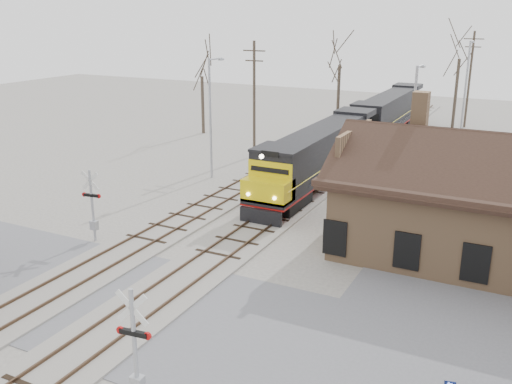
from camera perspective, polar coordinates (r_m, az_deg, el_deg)
ground at (r=24.74m, az=-11.06°, el=-11.38°), size 140.00×140.00×0.00m
road at (r=24.73m, az=-11.06°, el=-11.35°), size 60.00×9.00×0.03m
track_main at (r=36.60m, az=3.33°, el=-1.21°), size 3.40×90.00×0.24m
track_siding at (r=38.52m, az=-2.81°, el=-0.24°), size 3.40×90.00×0.24m
depot at (r=30.38m, az=22.19°, el=-1.87°), size 15.20×9.31×7.90m
locomotive_lead at (r=40.21m, az=6.10°, el=3.61°), size 2.82×18.87×4.19m
locomotive_trailing at (r=58.16m, az=12.95°, el=7.60°), size 2.82×18.87×3.96m
crossbuck_near at (r=18.27m, az=-11.97°, el=-15.66°), size 1.19×0.31×4.16m
crossbuck_far at (r=31.55m, az=-16.03°, el=-1.55°), size 1.13×0.30×3.97m
streetlight_a at (r=41.81m, az=-4.50°, el=7.97°), size 0.25×2.04×8.72m
streetlight_b at (r=37.37m, az=15.40°, el=6.24°), size 0.25×2.04×8.72m
streetlight_c at (r=54.88m, az=20.21°, el=9.64°), size 0.25×2.04×9.44m
utility_pole_a at (r=48.11m, az=-0.18°, el=9.45°), size 2.00×0.24×9.61m
utility_pole_b at (r=64.77m, az=20.58°, el=10.63°), size 2.00×0.24×9.98m
tree_a at (r=57.76m, az=-5.46°, el=12.36°), size 3.82×3.82×9.35m
tree_b at (r=57.85m, az=8.41°, el=13.54°), size 4.55×4.55×11.15m
tree_c at (r=63.90m, az=19.78°, el=13.48°), size 4.79×4.79×11.75m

